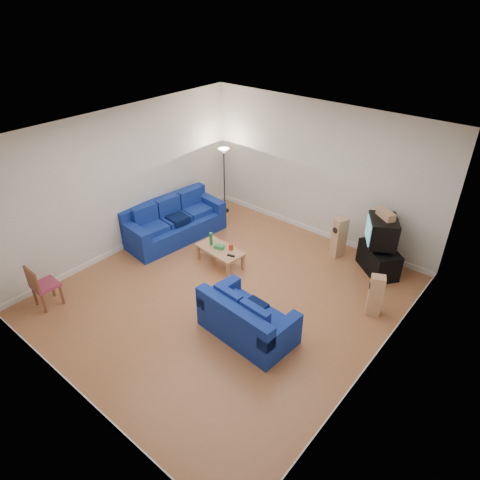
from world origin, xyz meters
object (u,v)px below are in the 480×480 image
Objects in this scene: sofa_three_seat at (173,224)px; television at (382,231)px; sofa_loveseat at (246,321)px; coffee_table at (220,251)px; tv_stand at (379,260)px.

television is at bearing 118.79° from sofa_three_seat.
sofa_loveseat is (3.50, -1.51, -0.03)m from sofa_three_seat.
sofa_three_seat reaches higher than coffee_table.
television is at bearing 79.11° from sofa_loveseat.
sofa_loveseat is at bearing 73.18° from sofa_three_seat.
sofa_three_seat is 1.46× the size of sofa_loveseat.
coffee_table is 1.17× the size of tv_stand.
television reaches higher than tv_stand.
sofa_three_seat is at bearing 160.85° from sofa_loveseat.
sofa_three_seat reaches higher than tv_stand.
coffee_table is at bearing 147.65° from sofa_loveseat.
television is at bearing -136.51° from tv_stand.
sofa_loveseat is 3.49m from television.
coffee_table is at bearing 91.28° from sofa_three_seat.
coffee_table is (1.67, -0.16, -0.01)m from sofa_three_seat.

